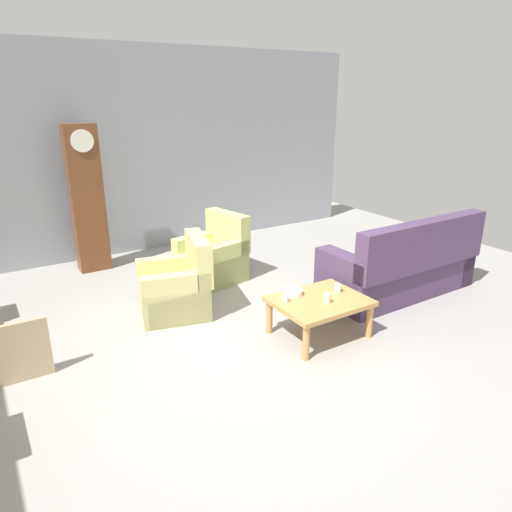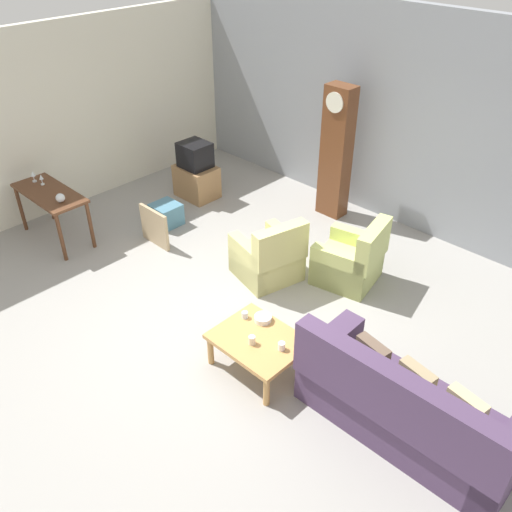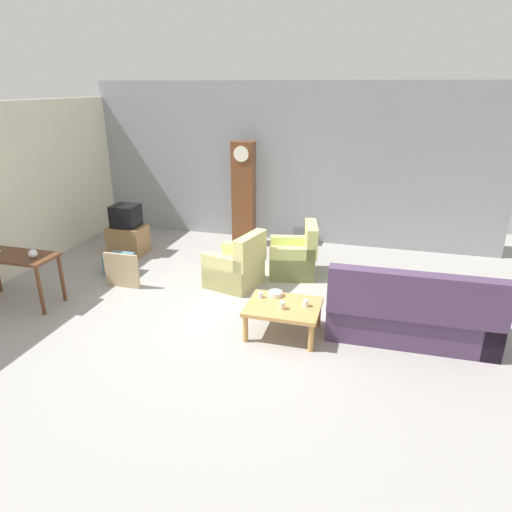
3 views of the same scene
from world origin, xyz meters
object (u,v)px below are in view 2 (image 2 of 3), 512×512
armchair_olive_far (351,261)px  glass_dome_cloche (60,198)px  couch_floral (405,409)px  cup_white_porcelain (282,346)px  wine_glass_tall (33,175)px  armchair_olive_near (269,258)px  tv_stand_cabinet (197,181)px  console_table_dark (51,199)px  coffee_table_wood (258,343)px  bowl_white_stacked (263,318)px  cup_blue_rimmed (245,315)px  wine_glass_mid (41,178)px  cup_cream_tall (252,340)px  framed_picture_leaning (154,227)px  grandfather_clock (336,153)px  storage_box_blue (166,214)px

armchair_olive_far → glass_dome_cloche: 4.11m
couch_floral → cup_white_porcelain: couch_floral is taller
armchair_olive_far → wine_glass_tall: size_ratio=5.44×
armchair_olive_near → tv_stand_cabinet: bearing=160.5°
armchair_olive_far → console_table_dark: size_ratio=0.72×
coffee_table_wood → bowl_white_stacked: bowl_white_stacked is taller
armchair_olive_far → cup_blue_rimmed: size_ratio=12.05×
armchair_olive_near → wine_glass_tall: bearing=-156.9°
couch_floral → wine_glass_mid: couch_floral is taller
armchair_olive_near → coffee_table_wood: (1.07, -1.31, 0.05)m
armchair_olive_far → cup_blue_rimmed: 1.89m
cup_cream_tall → wine_glass_tall: 4.54m
armchair_olive_far → framed_picture_leaning: size_ratio=1.55×
grandfather_clock → glass_dome_cloche: bearing=-120.6°
wine_glass_mid → grandfather_clock: bearing=51.2°
couch_floral → console_table_dark: bearing=-175.1°
storage_box_blue → glass_dome_cloche: (-0.44, -1.44, 0.68)m
grandfather_clock → wine_glass_mid: bearing=-128.8°
grandfather_clock → framed_picture_leaning: 2.99m
armchair_olive_far → console_table_dark: bearing=-150.1°
console_table_dark → armchair_olive_far: bearing=29.9°
tv_stand_cabinet → cup_blue_rimmed: bearing=-32.5°
wine_glass_mid → cup_blue_rimmed: bearing=3.7°
storage_box_blue → armchair_olive_near: bearing=2.1°
armchair_olive_near → armchair_olive_far: size_ratio=1.02×
tv_stand_cabinet → framed_picture_leaning: (0.72, -1.44, 0.01)m
couch_floral → cup_cream_tall: 1.66m
console_table_dark → cup_white_porcelain: bearing=2.9°
storage_box_blue → wine_glass_tall: wine_glass_tall is taller
glass_dome_cloche → framed_picture_leaning: bearing=50.6°
cup_cream_tall → couch_floral: bearing=14.7°
cup_white_porcelain → wine_glass_mid: (-4.62, -0.17, 0.43)m
wine_glass_tall → tv_stand_cabinet: bearing=68.4°
storage_box_blue → armchair_olive_far: bearing=14.8°
cup_cream_tall → cup_blue_rimmed: bearing=145.1°
armchair_olive_near → storage_box_blue: (-2.13, -0.08, -0.13)m
cup_blue_rimmed → wine_glass_mid: size_ratio=0.46×
couch_floral → wine_glass_tall: bearing=-175.6°
storage_box_blue → cup_blue_rimmed: 3.07m
couch_floral → storage_box_blue: size_ratio=5.09×
cup_white_porcelain → coffee_table_wood: bearing=-170.6°
armchair_olive_far → bowl_white_stacked: armchair_olive_far is taller
armchair_olive_near → bowl_white_stacked: 1.41m
bowl_white_stacked → cup_white_porcelain: bearing=-23.4°
wine_glass_tall → couch_floral: bearing=4.4°
armchair_olive_near → cup_blue_rimmed: armchair_olive_near is taller
couch_floral → framed_picture_leaning: (-4.47, 0.44, -0.07)m
glass_dome_cloche → bowl_white_stacked: 3.53m
storage_box_blue → cup_white_porcelain: (3.49, -1.19, 0.29)m
armchair_olive_near → couch_floral: bearing=-20.4°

